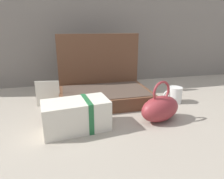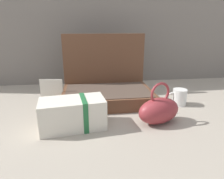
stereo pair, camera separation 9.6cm
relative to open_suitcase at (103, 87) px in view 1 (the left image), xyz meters
name	(u,v)px [view 1 (the left image)]	position (x,y,z in m)	size (l,w,h in m)	color
ground_plane	(112,110)	(0.01, -0.17, -0.08)	(6.00, 6.00, 0.00)	#9E9384
open_suitcase	(103,87)	(0.00, 0.00, 0.00)	(0.50, 0.34, 0.37)	brown
teal_pouch_handbag	(160,108)	(0.20, -0.33, -0.02)	(0.22, 0.16, 0.19)	maroon
cream_toiletry_bag	(77,115)	(-0.17, -0.32, -0.01)	(0.28, 0.17, 0.13)	silver
coffee_mug	(175,95)	(0.38, -0.13, -0.03)	(0.11, 0.07, 0.09)	white
info_card_left	(48,94)	(-0.31, -0.02, -0.01)	(0.12, 0.01, 0.14)	silver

